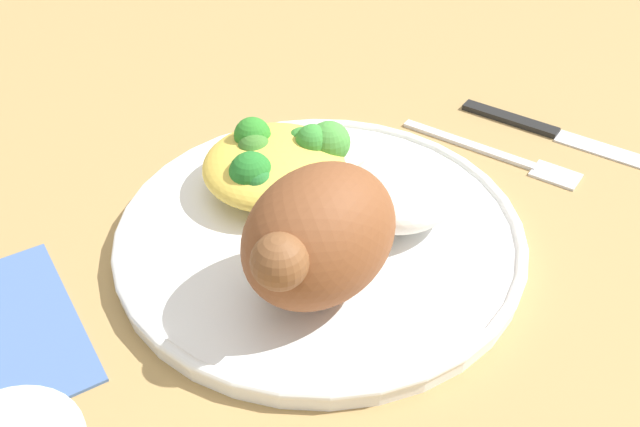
{
  "coord_description": "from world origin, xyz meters",
  "views": [
    {
      "loc": [
        0.26,
        0.24,
        0.31
      ],
      "look_at": [
        0.0,
        0.0,
        0.02
      ],
      "focal_mm": 40.11,
      "sensor_mm": 36.0,
      "label": 1
    }
  ],
  "objects_px": {
    "rice_pile": "(403,189)",
    "knife": "(556,132)",
    "plate": "(320,234)",
    "mac_cheese_with_broccoli": "(276,161)",
    "fork": "(499,154)",
    "roasted_chicken": "(318,237)"
  },
  "relations": [
    {
      "from": "rice_pile",
      "to": "knife",
      "type": "bearing_deg",
      "value": 173.16
    },
    {
      "from": "knife",
      "to": "plate",
      "type": "bearing_deg",
      "value": -12.96
    },
    {
      "from": "roasted_chicken",
      "to": "knife",
      "type": "height_order",
      "value": "roasted_chicken"
    },
    {
      "from": "fork",
      "to": "rice_pile",
      "type": "bearing_deg",
      "value": -1.52
    },
    {
      "from": "plate",
      "to": "rice_pile",
      "type": "bearing_deg",
      "value": 147.21
    },
    {
      "from": "knife",
      "to": "fork",
      "type": "bearing_deg",
      "value": -17.67
    },
    {
      "from": "roasted_chicken",
      "to": "mac_cheese_with_broccoli",
      "type": "distance_m",
      "value": 0.11
    },
    {
      "from": "mac_cheese_with_broccoli",
      "to": "fork",
      "type": "height_order",
      "value": "mac_cheese_with_broccoli"
    },
    {
      "from": "plate",
      "to": "rice_pile",
      "type": "xyz_separation_m",
      "value": [
        -0.05,
        0.03,
        0.03
      ]
    },
    {
      "from": "rice_pile",
      "to": "knife",
      "type": "relative_size",
      "value": 0.44
    },
    {
      "from": "fork",
      "to": "roasted_chicken",
      "type": "bearing_deg",
      "value": 1.32
    },
    {
      "from": "mac_cheese_with_broccoli",
      "to": "fork",
      "type": "relative_size",
      "value": 0.69
    },
    {
      "from": "plate",
      "to": "rice_pile",
      "type": "distance_m",
      "value": 0.06
    },
    {
      "from": "fork",
      "to": "knife",
      "type": "xyz_separation_m",
      "value": [
        -0.06,
        0.02,
        0.0
      ]
    },
    {
      "from": "plate",
      "to": "roasted_chicken",
      "type": "distance_m",
      "value": 0.07
    },
    {
      "from": "plate",
      "to": "fork",
      "type": "height_order",
      "value": "plate"
    },
    {
      "from": "rice_pile",
      "to": "fork",
      "type": "distance_m",
      "value": 0.12
    },
    {
      "from": "rice_pile",
      "to": "knife",
      "type": "height_order",
      "value": "rice_pile"
    },
    {
      "from": "roasted_chicken",
      "to": "rice_pile",
      "type": "xyz_separation_m",
      "value": [
        -0.09,
        -0.01,
        -0.02
      ]
    },
    {
      "from": "plate",
      "to": "mac_cheese_with_broccoli",
      "type": "bearing_deg",
      "value": -104.74
    },
    {
      "from": "plate",
      "to": "mac_cheese_with_broccoli",
      "type": "height_order",
      "value": "mac_cheese_with_broccoli"
    },
    {
      "from": "rice_pile",
      "to": "fork",
      "type": "height_order",
      "value": "rice_pile"
    }
  ]
}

